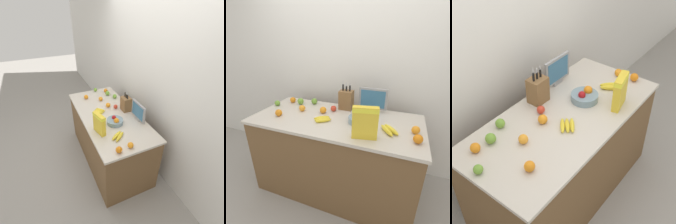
% 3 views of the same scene
% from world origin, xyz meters
% --- Properties ---
extents(ground_plane, '(14.00, 14.00, 0.00)m').
position_xyz_m(ground_plane, '(0.00, 0.00, 0.00)').
color(ground_plane, gray).
extents(wall_back, '(9.00, 0.06, 2.60)m').
position_xyz_m(wall_back, '(0.00, 0.62, 1.30)').
color(wall_back, silver).
rests_on(wall_back, ground_plane).
extents(counter, '(1.72, 0.81, 0.90)m').
position_xyz_m(counter, '(0.00, 0.00, 0.45)').
color(counter, brown).
rests_on(counter, ground_plane).
extents(knife_block, '(0.15, 0.12, 0.33)m').
position_xyz_m(knife_block, '(0.02, 0.28, 1.01)').
color(knife_block, brown).
rests_on(knife_block, counter).
extents(small_monitor, '(0.31, 0.03, 0.26)m').
position_xyz_m(small_monitor, '(0.31, 0.32, 1.04)').
color(small_monitor, gray).
rests_on(small_monitor, counter).
extents(cereal_box, '(0.22, 0.10, 0.27)m').
position_xyz_m(cereal_box, '(0.36, -0.27, 1.05)').
color(cereal_box, gold).
rests_on(cereal_box, counter).
extents(fruit_bowl, '(0.23, 0.23, 0.11)m').
position_xyz_m(fruit_bowl, '(0.26, -0.01, 0.93)').
color(fruit_bowl, gray).
rests_on(fruit_bowl, counter).
extents(banana_bunch_left, '(0.19, 0.18, 0.03)m').
position_xyz_m(banana_bunch_left, '(-0.10, -0.10, 0.91)').
color(banana_bunch_left, yellow).
rests_on(banana_bunch_left, counter).
extents(banana_bunch_right, '(0.19, 0.21, 0.04)m').
position_xyz_m(banana_bunch_right, '(0.54, -0.10, 0.92)').
color(banana_bunch_right, yellow).
rests_on(banana_bunch_right, counter).
extents(apple_rear, '(0.06, 0.06, 0.06)m').
position_xyz_m(apple_rear, '(-0.09, 0.16, 0.93)').
color(apple_rear, red).
rests_on(apple_rear, counter).
extents(apple_near_bananas, '(0.07, 0.07, 0.07)m').
position_xyz_m(apple_near_bananas, '(-0.40, 0.29, 0.93)').
color(apple_near_bananas, '#6B9E33').
rests_on(apple_near_bananas, counter).
extents(apple_leftmost, '(0.08, 0.08, 0.08)m').
position_xyz_m(apple_leftmost, '(-0.56, 0.22, 0.93)').
color(apple_leftmost, '#6B9E33').
rests_on(apple_leftmost, counter).
extents(apple_front, '(0.06, 0.06, 0.06)m').
position_xyz_m(apple_front, '(-0.79, 0.08, 0.93)').
color(apple_front, '#6B9E33').
rests_on(apple_front, counter).
extents(orange_mid_left, '(0.07, 0.07, 0.07)m').
position_xyz_m(orange_mid_left, '(-0.68, 0.24, 0.93)').
color(orange_mid_left, orange).
rests_on(orange_mid_left, counter).
extents(orange_front_center, '(0.07, 0.07, 0.07)m').
position_xyz_m(orange_front_center, '(0.77, -0.20, 0.93)').
color(orange_front_center, orange).
rests_on(orange_front_center, counter).
extents(orange_front_right, '(0.07, 0.07, 0.07)m').
position_xyz_m(orange_front_right, '(0.76, -0.04, 0.93)').
color(orange_front_right, orange).
rests_on(orange_front_right, counter).
extents(orange_by_cereal, '(0.07, 0.07, 0.07)m').
position_xyz_m(orange_by_cereal, '(-0.42, 0.04, 0.93)').
color(orange_by_cereal, orange).
rests_on(orange_by_cereal, counter).
extents(orange_mid_right, '(0.07, 0.07, 0.07)m').
position_xyz_m(orange_mid_right, '(-0.17, 0.07, 0.93)').
color(orange_mid_right, orange).
rests_on(orange_mid_right, counter).
extents(orange_front_left, '(0.07, 0.07, 0.07)m').
position_xyz_m(orange_front_left, '(-0.58, -0.16, 0.93)').
color(orange_front_left, orange).
rests_on(orange_front_left, counter).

